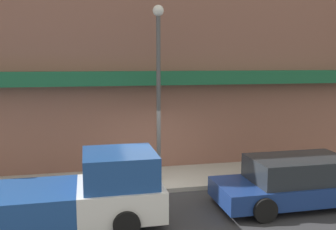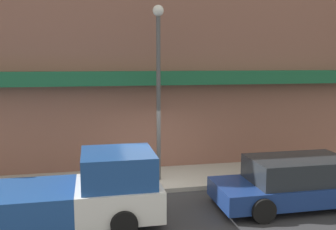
{
  "view_description": "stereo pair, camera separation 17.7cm",
  "coord_description": "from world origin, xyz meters",
  "px_view_note": "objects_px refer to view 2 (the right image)",
  "views": [
    {
      "loc": [
        -2.33,
        -11.05,
        4.09
      ],
      "look_at": [
        0.36,
        1.01,
        2.34
      ],
      "focal_mm": 40.0,
      "sensor_mm": 36.0,
      "label": 1
    },
    {
      "loc": [
        -2.16,
        -11.09,
        4.09
      ],
      "look_at": [
        0.36,
        1.01,
        2.34
      ],
      "focal_mm": 40.0,
      "sensor_mm": 36.0,
      "label": 2
    }
  ],
  "objects_px": {
    "pickup_truck": "(69,194)",
    "street_lamp": "(158,74)",
    "parked_car": "(298,182)",
    "fire_hydrant": "(256,165)"
  },
  "relations": [
    {
      "from": "pickup_truck",
      "to": "street_lamp",
      "type": "xyz_separation_m",
      "value": [
        2.79,
        2.72,
        2.93
      ]
    },
    {
      "from": "parked_car",
      "to": "street_lamp",
      "type": "bearing_deg",
      "value": 144.74
    },
    {
      "from": "pickup_truck",
      "to": "street_lamp",
      "type": "height_order",
      "value": "street_lamp"
    },
    {
      "from": "pickup_truck",
      "to": "street_lamp",
      "type": "relative_size",
      "value": 0.93
    },
    {
      "from": "parked_car",
      "to": "fire_hydrant",
      "type": "relative_size",
      "value": 6.5
    },
    {
      "from": "pickup_truck",
      "to": "parked_car",
      "type": "relative_size",
      "value": 1.11
    },
    {
      "from": "pickup_truck",
      "to": "parked_car",
      "type": "distance_m",
      "value": 6.35
    },
    {
      "from": "fire_hydrant",
      "to": "street_lamp",
      "type": "relative_size",
      "value": 0.13
    },
    {
      "from": "pickup_truck",
      "to": "parked_car",
      "type": "xyz_separation_m",
      "value": [
        6.35,
        -0.0,
        -0.11
      ]
    },
    {
      "from": "pickup_truck",
      "to": "fire_hydrant",
      "type": "bearing_deg",
      "value": 21.68
    }
  ]
}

